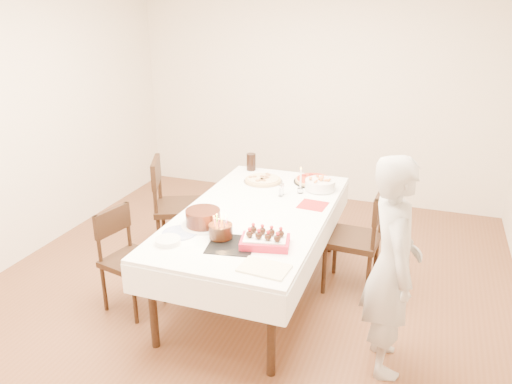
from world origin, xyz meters
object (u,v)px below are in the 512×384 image
(taper_candle, at_px, (301,180))
(strawberry_box, at_px, (265,240))
(person, at_px, (392,267))
(layer_cake, at_px, (203,218))
(chair_left_dessert, at_px, (132,261))
(chair_left_savory, at_px, (180,207))
(cola_glass, at_px, (251,162))
(birthday_cake, at_px, (221,227))
(pasta_bowl, at_px, (320,185))
(dining_table, at_px, (256,252))
(chair_right_savory, at_px, (353,239))
(pizza_white, at_px, (263,180))
(pizza_pepperoni, at_px, (314,180))

(taper_candle, xyz_separation_m, strawberry_box, (0.03, -1.08, -0.08))
(person, bearing_deg, layer_cake, 67.79)
(strawberry_box, bearing_deg, chair_left_dessert, 179.57)
(chair_left_dessert, bearing_deg, chair_left_savory, -73.90)
(cola_glass, relative_size, birthday_cake, 1.00)
(pasta_bowl, xyz_separation_m, birthday_cake, (-0.46, -1.21, 0.04))
(pasta_bowl, relative_size, birthday_cake, 1.59)
(dining_table, bearing_deg, pasta_bowl, 59.81)
(layer_cake, bearing_deg, person, -6.70)
(pasta_bowl, bearing_deg, layer_cake, -122.20)
(chair_right_savory, bearing_deg, cola_glass, 153.91)
(chair_left_savory, distance_m, birthday_cake, 1.33)
(person, bearing_deg, pasta_bowl, 16.03)
(cola_glass, bearing_deg, person, -45.25)
(pizza_white, relative_size, layer_cake, 1.10)
(person, height_order, pizza_white, person)
(chair_left_savory, height_order, taper_candle, taper_candle)
(pasta_bowl, bearing_deg, chair_left_dessert, -135.77)
(pasta_bowl, distance_m, layer_cake, 1.25)
(dining_table, distance_m, cola_glass, 1.15)
(person, height_order, birthday_cake, person)
(chair_left_savory, height_order, pasta_bowl, chair_left_savory)
(pizza_pepperoni, height_order, birthday_cake, birthday_cake)
(birthday_cake, bearing_deg, pasta_bowl, 69.34)
(chair_left_dessert, xyz_separation_m, cola_glass, (0.45, 1.53, 0.42))
(cola_glass, distance_m, strawberry_box, 1.67)
(dining_table, distance_m, birthday_cake, 0.73)
(person, xyz_separation_m, birthday_cake, (-1.21, 0.02, 0.09))
(birthday_cake, relative_size, strawberry_box, 0.51)
(pasta_bowl, distance_m, birthday_cake, 1.29)
(pasta_bowl, bearing_deg, dining_table, -120.19)
(chair_left_savory, relative_size, cola_glass, 5.76)
(pizza_white, xyz_separation_m, birthday_cake, (0.10, -1.23, 0.07))
(taper_candle, distance_m, strawberry_box, 1.08)
(person, distance_m, pizza_white, 1.80)
(chair_left_savory, distance_m, chair_left_dessert, 0.97)
(chair_right_savory, xyz_separation_m, cola_glass, (-1.15, 0.64, 0.37))
(strawberry_box, bearing_deg, birthday_cake, 179.38)
(dining_table, relative_size, person, 1.42)
(pasta_bowl, xyz_separation_m, layer_cake, (-0.67, -1.06, 0.01))
(dining_table, relative_size, pasta_bowl, 7.83)
(pizza_white, distance_m, pasta_bowl, 0.55)
(pizza_pepperoni, xyz_separation_m, taper_candle, (-0.05, -0.31, 0.10))
(chair_left_savory, xyz_separation_m, cola_glass, (0.52, 0.57, 0.34))
(pizza_pepperoni, bearing_deg, taper_candle, -98.88)
(layer_cake, bearing_deg, birthday_cake, -35.61)
(pizza_white, height_order, pizza_pepperoni, same)
(chair_left_dessert, xyz_separation_m, taper_candle, (1.09, 1.07, 0.46))
(person, xyz_separation_m, pizza_white, (-1.30, 1.24, 0.02))
(dining_table, distance_m, chair_right_savory, 0.83)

